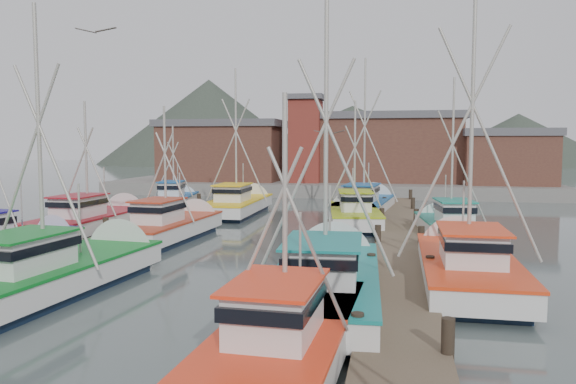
% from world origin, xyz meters
% --- Properties ---
extents(ground, '(260.00, 260.00, 0.00)m').
position_xyz_m(ground, '(0.00, 0.00, 0.00)').
color(ground, '#445251').
rests_on(ground, ground).
extents(dock_left, '(2.30, 46.00, 1.50)m').
position_xyz_m(dock_left, '(-7.00, 4.04, 0.21)').
color(dock_left, brown).
rests_on(dock_left, ground).
extents(dock_right, '(2.30, 46.00, 1.50)m').
position_xyz_m(dock_right, '(7.00, 4.04, 0.21)').
color(dock_right, brown).
rests_on(dock_right, ground).
extents(quay, '(44.00, 16.00, 1.20)m').
position_xyz_m(quay, '(0.00, 37.00, 0.60)').
color(quay, gray).
rests_on(quay, ground).
extents(shed_left, '(12.72, 8.48, 6.20)m').
position_xyz_m(shed_left, '(-11.00, 35.00, 4.34)').
color(shed_left, brown).
rests_on(shed_left, quay).
extents(shed_center, '(14.84, 9.54, 6.90)m').
position_xyz_m(shed_center, '(6.00, 37.00, 4.69)').
color(shed_center, brown).
rests_on(shed_center, quay).
extents(shed_right, '(8.48, 6.36, 5.20)m').
position_xyz_m(shed_right, '(17.00, 34.00, 3.84)').
color(shed_right, brown).
rests_on(shed_right, quay).
extents(lookout_tower, '(3.60, 3.60, 8.50)m').
position_xyz_m(lookout_tower, '(-2.00, 33.00, 5.55)').
color(lookout_tower, maroon).
rests_on(lookout_tower, quay).
extents(distant_hills, '(175.00, 140.00, 42.00)m').
position_xyz_m(distant_hills, '(-12.76, 122.59, 0.00)').
color(distant_hills, '#3E483C').
rests_on(distant_hills, ground).
extents(boat_1, '(2.96, 8.52, 6.80)m').
position_xyz_m(boat_1, '(4.50, -9.18, 0.67)').
color(boat_1, '#0E1B31').
rests_on(boat_1, ground).
extents(boat_4, '(4.19, 10.34, 10.41)m').
position_xyz_m(boat_4, '(-4.42, -4.53, 0.69)').
color(boat_4, '#0E1B31').
rests_on(boat_4, ground).
extents(boat_5, '(4.23, 10.40, 10.44)m').
position_xyz_m(boat_5, '(4.67, -3.91, 0.69)').
color(boat_5, '#0E1B31').
rests_on(boat_5, ground).
extents(boat_6, '(3.80, 8.31, 7.71)m').
position_xyz_m(boat_6, '(-9.53, -0.59, 0.68)').
color(boat_6, '#0E1B31').
rests_on(boat_6, ground).
extents(boat_7, '(4.86, 9.84, 12.22)m').
position_xyz_m(boat_7, '(9.31, -0.74, 0.70)').
color(boat_7, '#0E1B31').
rests_on(boat_7, ground).
extents(boat_8, '(3.29, 9.12, 7.69)m').
position_xyz_m(boat_8, '(-4.73, 5.96, 0.68)').
color(boat_8, '#0E1B31').
rests_on(boat_8, ground).
extents(boat_9, '(3.99, 9.38, 8.36)m').
position_xyz_m(boat_9, '(4.24, 12.96, 0.68)').
color(boat_9, '#0E1B31').
rests_on(boat_9, ground).
extents(boat_10, '(3.49, 9.66, 8.20)m').
position_xyz_m(boat_10, '(-9.98, 7.41, 0.68)').
color(boat_10, '#0E1B31').
rests_on(boat_10, ground).
extents(boat_11, '(3.55, 8.22, 8.95)m').
position_xyz_m(boat_11, '(9.49, 8.31, 0.68)').
color(boat_11, '#0E1B31').
rests_on(boat_11, ground).
extents(boat_12, '(4.41, 9.86, 11.07)m').
position_xyz_m(boat_12, '(-4.19, 16.92, 0.69)').
color(boat_12, '#0E1B31').
rests_on(boat_12, ground).
extents(boat_13, '(4.68, 10.47, 11.81)m').
position_xyz_m(boat_13, '(4.70, 18.43, 0.69)').
color(boat_13, '#0E1B31').
rests_on(boat_13, ground).
extents(boat_14, '(3.80, 8.29, 6.93)m').
position_xyz_m(boat_14, '(-9.67, 18.50, 0.68)').
color(boat_14, '#0E1B31').
rests_on(boat_14, ground).
extents(gull_near, '(1.55, 0.65, 0.24)m').
position_xyz_m(gull_near, '(-3.91, -2.65, 9.09)').
color(gull_near, gray).
rests_on(gull_near, ground).
extents(gull_far, '(1.53, 0.66, 0.24)m').
position_xyz_m(gull_far, '(3.66, 4.98, 5.55)').
color(gull_far, gray).
rests_on(gull_far, ground).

